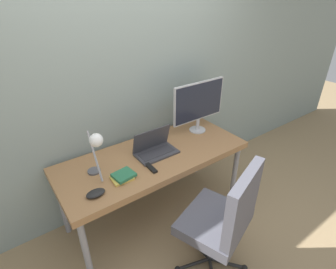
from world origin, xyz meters
name	(u,v)px	position (x,y,z in m)	size (l,w,h in m)	color
ground_plane	(177,236)	(0.00, 0.00, 0.00)	(12.00, 12.00, 0.00)	#937A56
wall_back	(127,82)	(0.00, 0.79, 1.30)	(8.00, 0.05, 2.60)	gray
desk	(154,160)	(0.00, 0.36, 0.68)	(1.74, 0.72, 0.74)	#996B42
laptop	(155,148)	(0.02, 0.38, 0.78)	(0.38, 0.22, 0.23)	#38383D
monitor	(199,103)	(0.63, 0.48, 1.05)	(0.62, 0.17, 0.53)	#B7B7BC
desk_lamp	(96,146)	(-0.54, 0.29, 1.05)	(0.10, 0.27, 0.44)	#4C4C51
office_chair	(225,217)	(0.10, -0.44, 0.58)	(0.65, 0.62, 1.02)	black
book_stack	(123,176)	(-0.39, 0.21, 0.76)	(0.19, 0.16, 0.04)	gold
tv_remote	(151,168)	(-0.14, 0.19, 0.75)	(0.04, 0.14, 0.02)	black
game_controller	(96,193)	(-0.64, 0.16, 0.76)	(0.14, 0.09, 0.04)	black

